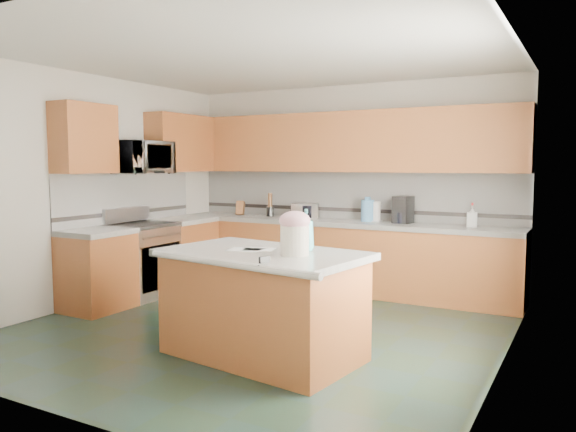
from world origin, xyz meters
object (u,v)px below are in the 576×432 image
Objects in this scene: island_base at (263,307)px; island_top at (263,254)px; knife_block at (240,208)px; coffee_maker at (403,210)px; toaster_oven at (305,211)px; treat_jar at (295,240)px; soap_bottle_island at (306,230)px.

island_base is 0.46m from island_top.
knife_block reaches higher than island_base.
knife_block is 2.41m from coffee_maker.
island_top is at bearing -91.54° from toaster_oven.
soap_bottle_island is (-0.03, 0.27, 0.06)m from treat_jar.
toaster_oven is at bearing 117.71° from island_top.
knife_block is (-2.03, 2.73, 0.13)m from island_top.
island_top is 4.87× the size of toaster_oven.
island_top is 2.79m from coffee_maker.
island_base is 4.77× the size of coffee_maker.
soap_bottle_island reaches higher than island_base.
toaster_oven is at bearing 109.66° from treat_jar.
island_base is 0.94× the size of island_top.
soap_bottle_island is 1.05× the size of coffee_maker.
toaster_oven is (-0.99, 2.73, 0.59)m from island_base.
knife_block is at bearing 158.53° from toaster_oven.
knife_block is (-2.03, 2.73, 0.59)m from island_base.
island_base is 6.59× the size of treat_jar.
treat_jar is 0.70× the size of toaster_oven.
island_base is 4.53× the size of soap_bottle_island.
soap_bottle_island is 2.56m from coffee_maker.
soap_bottle_island is at bearing 39.83° from island_top.
island_top is 0.43m from soap_bottle_island.
treat_jar is 0.69× the size of soap_bottle_island.
coffee_maker is at bearing 83.65° from treat_jar.
knife_block is 0.57× the size of toaster_oven.
coffee_maker reaches higher than island_top.
knife_block is 1.05m from toaster_oven.
treat_jar is 2.82m from coffee_maker.
treat_jar is at bearing -85.95° from toaster_oven.
island_base is 4.58× the size of toaster_oven.
treat_jar is at bearing -78.77° from coffee_maker.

